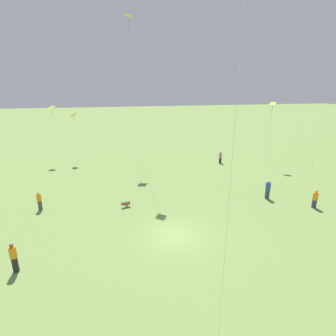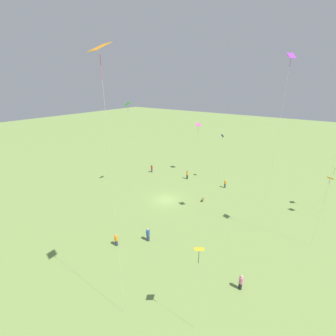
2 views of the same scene
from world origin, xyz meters
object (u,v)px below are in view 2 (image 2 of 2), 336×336
at_px(person_4, 116,240).
at_px(dog_0, 203,199).
at_px(person_0, 148,235).
at_px(person_3, 225,184).
at_px(kite_8, 128,107).
at_px(kite_6, 101,65).
at_px(kite_7, 289,72).
at_px(kite_0, 222,139).
at_px(kite_4, 198,126).
at_px(kite_5, 330,180).
at_px(kite_1, 335,168).
at_px(person_1, 241,282).
at_px(kite_2, 199,253).
at_px(person_5, 187,175).
at_px(person_2, 152,169).

height_order(person_4, dog_0, person_4).
bearing_deg(person_0, person_4, -34.70).
height_order(person_3, kite_8, kite_8).
bearing_deg(kite_6, kite_7, 128.46).
height_order(kite_0, kite_7, kite_7).
relative_size(kite_4, kite_5, 1.66).
relative_size(kite_0, dog_0, 11.68).
xyz_separation_m(kite_0, kite_1, (-18.60, 1.17, -1.67)).
height_order(person_1, person_4, person_1).
bearing_deg(kite_7, kite_6, -114.89).
xyz_separation_m(person_4, kite_2, (-13.08, 3.30, 7.01)).
distance_m(kite_4, dog_0, 16.90).
relative_size(person_3, kite_7, 0.08).
bearing_deg(person_4, kite_8, 72.52).
xyz_separation_m(person_0, person_1, (-12.24, 0.30, -0.06)).
bearing_deg(person_1, kite_7, -87.07).
distance_m(kite_0, kite_6, 34.44).
distance_m(person_5, kite_1, 25.41).
bearing_deg(person_1, kite_2, 71.99).
height_order(person_0, person_2, person_0).
xyz_separation_m(person_4, dog_0, (-3.62, -16.54, -0.47)).
height_order(person_2, kite_6, kite_6).
relative_size(person_1, kite_1, 0.22).
height_order(person_5, kite_8, kite_8).
bearing_deg(person_2, kite_0, -122.17).
bearing_deg(kite_1, kite_5, 87.85).
bearing_deg(kite_8, kite_2, 79.67).
xyz_separation_m(kite_1, kite_8, (30.86, 11.95, 8.06)).
xyz_separation_m(kite_1, kite_2, (7.81, 28.48, 0.51)).
height_order(person_3, kite_6, kite_6).
height_order(kite_0, kite_6, kite_6).
bearing_deg(kite_2, kite_0, -62.79).
distance_m(person_3, kite_4, 13.50).
xyz_separation_m(person_5, kite_8, (6.32, 10.13, 14.44)).
xyz_separation_m(kite_6, kite_7, (-6.74, -19.42, 0.09)).
distance_m(kite_2, dog_0, 23.21).
height_order(person_0, person_5, person_5).
bearing_deg(person_1, person_5, -49.25).
bearing_deg(dog_0, person_0, -111.29).
bearing_deg(person_0, person_1, 95.37).
xyz_separation_m(person_2, person_3, (-16.94, -1.96, -0.02)).
relative_size(person_0, person_2, 1.06).
distance_m(person_3, dog_0, 7.47).
bearing_deg(person_1, kite_6, 47.35).
relative_size(kite_6, kite_7, 0.96).
bearing_deg(kite_1, person_0, 55.45).
bearing_deg(person_3, person_0, 175.31).
bearing_deg(kite_5, person_1, 139.53).
bearing_deg(kite_2, kite_8, -28.44).
bearing_deg(kite_7, person_2, 156.73).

